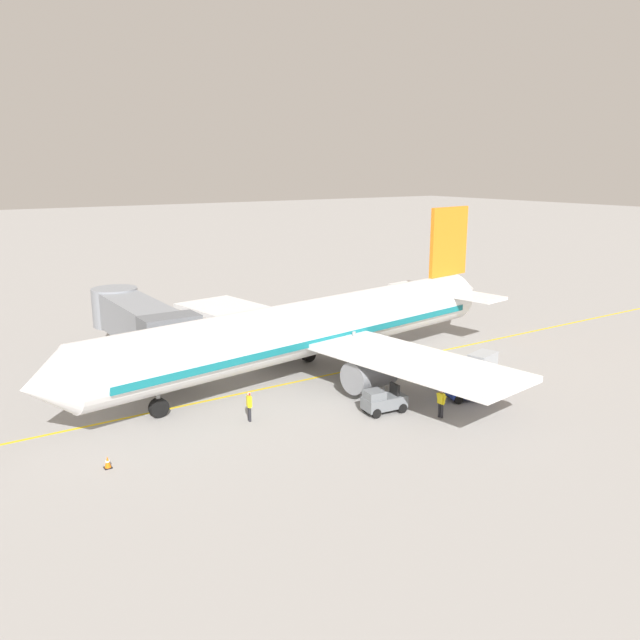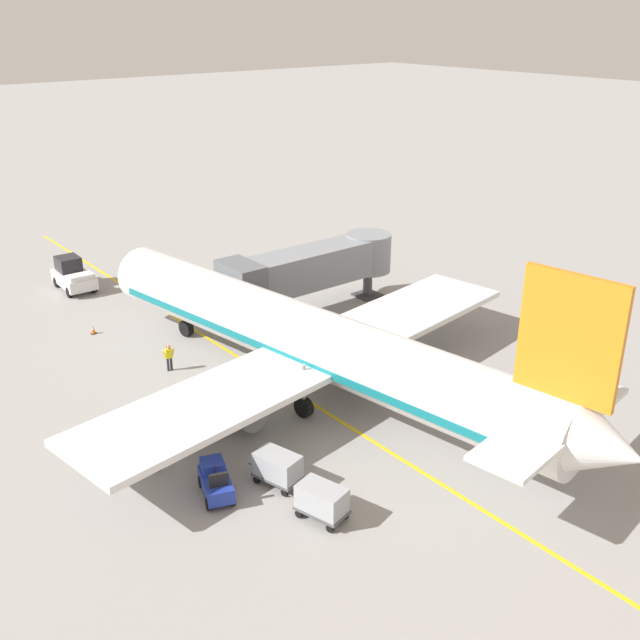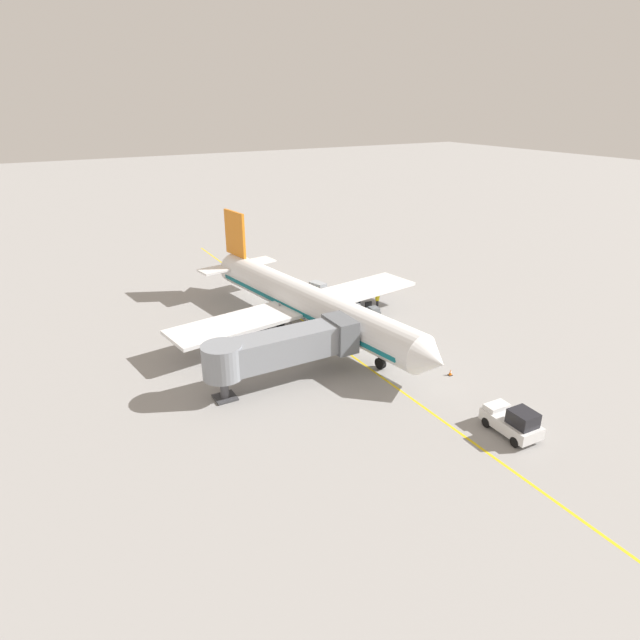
{
  "view_description": "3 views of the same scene",
  "coord_description": "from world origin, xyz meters",
  "px_view_note": "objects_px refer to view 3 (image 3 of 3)",
  "views": [
    {
      "loc": [
        -34.09,
        21.72,
        13.73
      ],
      "look_at": [
        0.32,
        -1.28,
        3.83
      ],
      "focal_mm": 36.03,
      "sensor_mm": 36.0,
      "label": 1
    },
    {
      "loc": [
        -22.18,
        -30.56,
        20.3
      ],
      "look_at": [
        2.77,
        0.59,
        3.41
      ],
      "focal_mm": 41.42,
      "sensor_mm": 36.0,
      "label": 2
    },
    {
      "loc": [
        25.88,
        46.08,
        23.33
      ],
      "look_at": [
        2.23,
        4.48,
        3.39
      ],
      "focal_mm": 29.95,
      "sensor_mm": 36.0,
      "label": 3
    }
  ],
  "objects_px": {
    "baggage_cart_front": "(331,294)",
    "safety_cone_nose_left": "(450,372)",
    "parked_airliner": "(306,302)",
    "jet_bridge": "(282,348)",
    "ground_crew_loader": "(377,300)",
    "pushback_tractor": "(513,421)",
    "baggage_tug_lead": "(371,311)",
    "baggage_cart_second_in_train": "(318,287)",
    "ground_crew_wing_walker": "(385,337)",
    "baggage_tug_trailing": "(354,295)"
  },
  "relations": [
    {
      "from": "baggage_tug_trailing",
      "to": "ground_crew_loader",
      "type": "distance_m",
      "value": 3.55
    },
    {
      "from": "baggage_tug_trailing",
      "to": "safety_cone_nose_left",
      "type": "bearing_deg",
      "value": 82.0
    },
    {
      "from": "baggage_tug_lead",
      "to": "baggage_cart_second_in_train",
      "type": "height_order",
      "value": "baggage_tug_lead"
    },
    {
      "from": "baggage_cart_front",
      "to": "ground_crew_wing_walker",
      "type": "relative_size",
      "value": 1.76
    },
    {
      "from": "baggage_cart_second_in_train",
      "to": "ground_crew_loader",
      "type": "distance_m",
      "value": 8.56
    },
    {
      "from": "jet_bridge",
      "to": "safety_cone_nose_left",
      "type": "bearing_deg",
      "value": 155.56
    },
    {
      "from": "jet_bridge",
      "to": "baggage_tug_trailing",
      "type": "height_order",
      "value": "jet_bridge"
    },
    {
      "from": "baggage_tug_lead",
      "to": "baggage_cart_front",
      "type": "distance_m",
      "value": 6.8
    },
    {
      "from": "jet_bridge",
      "to": "baggage_cart_front",
      "type": "distance_m",
      "value": 21.07
    },
    {
      "from": "baggage_tug_trailing",
      "to": "parked_airliner",
      "type": "bearing_deg",
      "value": 28.51
    },
    {
      "from": "pushback_tractor",
      "to": "safety_cone_nose_left",
      "type": "bearing_deg",
      "value": -104.36
    },
    {
      "from": "baggage_cart_front",
      "to": "safety_cone_nose_left",
      "type": "height_order",
      "value": "baggage_cart_front"
    },
    {
      "from": "pushback_tractor",
      "to": "safety_cone_nose_left",
      "type": "distance_m",
      "value": 9.56
    },
    {
      "from": "ground_crew_wing_walker",
      "to": "safety_cone_nose_left",
      "type": "relative_size",
      "value": 2.86
    },
    {
      "from": "baggage_cart_front",
      "to": "baggage_tug_trailing",
      "type": "bearing_deg",
      "value": 157.83
    },
    {
      "from": "parked_airliner",
      "to": "baggage_cart_front",
      "type": "bearing_deg",
      "value": -137.37
    },
    {
      "from": "ground_crew_wing_walker",
      "to": "parked_airliner",
      "type": "bearing_deg",
      "value": -55.7
    },
    {
      "from": "ground_crew_wing_walker",
      "to": "safety_cone_nose_left",
      "type": "bearing_deg",
      "value": 99.77
    },
    {
      "from": "pushback_tractor",
      "to": "baggage_cart_second_in_train",
      "type": "relative_size",
      "value": 1.5
    },
    {
      "from": "baggage_cart_front",
      "to": "baggage_cart_second_in_train",
      "type": "distance_m",
      "value": 3.21
    },
    {
      "from": "parked_airliner",
      "to": "ground_crew_loader",
      "type": "xyz_separation_m",
      "value": [
        -10.58,
        -1.75,
        -2.23
      ]
    },
    {
      "from": "pushback_tractor",
      "to": "ground_crew_loader",
      "type": "height_order",
      "value": "pushback_tractor"
    },
    {
      "from": "ground_crew_loader",
      "to": "jet_bridge",
      "type": "bearing_deg",
      "value": 31.5
    },
    {
      "from": "ground_crew_loader",
      "to": "safety_cone_nose_left",
      "type": "bearing_deg",
      "value": 76.59
    },
    {
      "from": "baggage_tug_lead",
      "to": "baggage_cart_front",
      "type": "height_order",
      "value": "baggage_tug_lead"
    },
    {
      "from": "baggage_cart_front",
      "to": "parked_airliner",
      "type": "bearing_deg",
      "value": 42.63
    },
    {
      "from": "pushback_tractor",
      "to": "safety_cone_nose_left",
      "type": "relative_size",
      "value": 7.57
    },
    {
      "from": "parked_airliner",
      "to": "baggage_tug_trailing",
      "type": "height_order",
      "value": "parked_airliner"
    },
    {
      "from": "ground_crew_wing_walker",
      "to": "ground_crew_loader",
      "type": "relative_size",
      "value": 1.0
    },
    {
      "from": "jet_bridge",
      "to": "baggage_cart_second_in_train",
      "type": "distance_m",
      "value": 23.51
    },
    {
      "from": "jet_bridge",
      "to": "safety_cone_nose_left",
      "type": "distance_m",
      "value": 15.56
    },
    {
      "from": "baggage_tug_lead",
      "to": "safety_cone_nose_left",
      "type": "relative_size",
      "value": 4.44
    },
    {
      "from": "pushback_tractor",
      "to": "safety_cone_nose_left",
      "type": "height_order",
      "value": "pushback_tractor"
    },
    {
      "from": "jet_bridge",
      "to": "ground_crew_loader",
      "type": "height_order",
      "value": "jet_bridge"
    },
    {
      "from": "parked_airliner",
      "to": "baggage_tug_lead",
      "type": "distance_m",
      "value": 8.57
    },
    {
      "from": "ground_crew_wing_walker",
      "to": "baggage_cart_second_in_train",
      "type": "bearing_deg",
      "value": -95.57
    },
    {
      "from": "jet_bridge",
      "to": "baggage_cart_second_in_train",
      "type": "xyz_separation_m",
      "value": [
        -14.09,
        -18.65,
        -2.51
      ]
    },
    {
      "from": "pushback_tractor",
      "to": "baggage_cart_front",
      "type": "distance_m",
      "value": 31.08
    },
    {
      "from": "jet_bridge",
      "to": "ground_crew_wing_walker",
      "type": "xyz_separation_m",
      "value": [
        -12.46,
        -1.88,
        -2.5
      ]
    },
    {
      "from": "ground_crew_wing_walker",
      "to": "ground_crew_loader",
      "type": "xyz_separation_m",
      "value": [
        -5.54,
        -9.14,
        0.0
      ]
    },
    {
      "from": "baggage_cart_second_in_train",
      "to": "ground_crew_loader",
      "type": "xyz_separation_m",
      "value": [
        -3.91,
        7.62,
        0.0
      ]
    },
    {
      "from": "baggage_cart_second_in_train",
      "to": "ground_crew_wing_walker",
      "type": "bearing_deg",
      "value": 84.43
    },
    {
      "from": "baggage_cart_front",
      "to": "safety_cone_nose_left",
      "type": "relative_size",
      "value": 5.05
    },
    {
      "from": "parked_airliner",
      "to": "pushback_tractor",
      "type": "relative_size",
      "value": 8.35
    },
    {
      "from": "pushback_tractor",
      "to": "ground_crew_loader",
      "type": "relative_size",
      "value": 2.64
    },
    {
      "from": "parked_airliner",
      "to": "jet_bridge",
      "type": "relative_size",
      "value": 2.67
    },
    {
      "from": "baggage_tug_trailing",
      "to": "pushback_tractor",
      "type": "bearing_deg",
      "value": 80.0
    },
    {
      "from": "jet_bridge",
      "to": "baggage_tug_lead",
      "type": "bearing_deg",
      "value": -150.54
    },
    {
      "from": "parked_airliner",
      "to": "baggage_tug_trailing",
      "type": "relative_size",
      "value": 13.52
    },
    {
      "from": "baggage_tug_lead",
      "to": "safety_cone_nose_left",
      "type": "distance_m",
      "value": 15.22
    }
  ]
}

